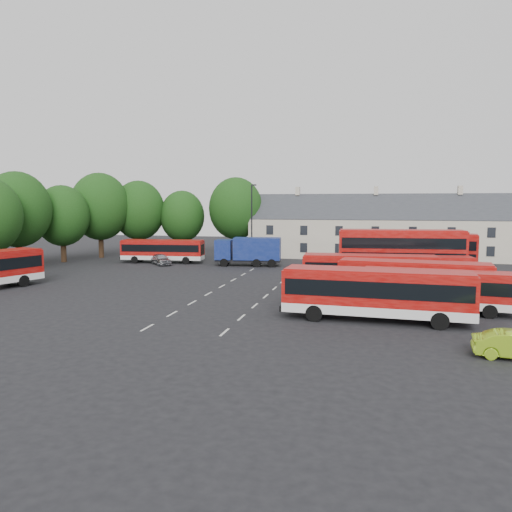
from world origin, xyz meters
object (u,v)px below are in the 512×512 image
object	(u,v)px
bus_row_a	(376,290)
bus_dd_south	(401,251)
lamppost	(252,222)
silver_car	(161,259)
box_truck	(249,250)

from	to	relation	value
bus_row_a	bus_dd_south	distance (m)	19.29
bus_dd_south	lamppost	xyz separation A→B (m)	(-17.72, 9.52, 2.51)
bus_row_a	bus_dd_south	size ratio (longest dim) A/B	0.98
bus_row_a	silver_car	world-z (taller)	bus_row_a
box_truck	silver_car	distance (m)	11.21
box_truck	lamppost	size ratio (longest dim) A/B	0.82
box_truck	lamppost	distance (m)	4.01
bus_row_a	silver_car	xyz separation A→B (m)	(-26.08, 25.03, -1.34)
bus_row_a	box_truck	xyz separation A→B (m)	(-15.04, 26.53, -0.08)
bus_row_a	box_truck	bearing A→B (deg)	122.92
box_truck	silver_car	world-z (taller)	box_truck
bus_dd_south	bus_row_a	bearing A→B (deg)	-101.62
silver_car	lamppost	world-z (taller)	lamppost
bus_dd_south	silver_car	world-z (taller)	bus_dd_south
silver_car	lamppost	bearing A→B (deg)	-23.60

